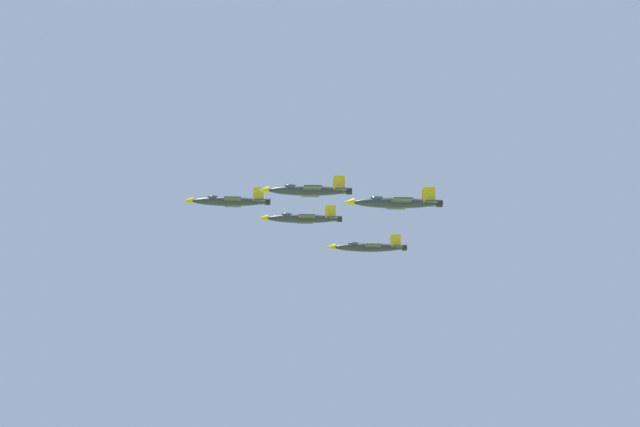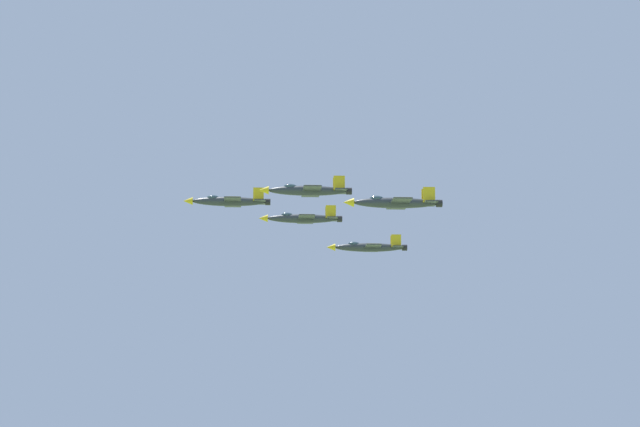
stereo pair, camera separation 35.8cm
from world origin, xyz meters
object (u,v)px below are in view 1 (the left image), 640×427
object	(u,v)px
jet_right_wingman	(302,218)
jet_right_outer	(368,247)
jet_left_outer	(395,203)
jet_lead	(229,201)
jet_left_wingman	(307,190)

from	to	relation	value
jet_right_wingman	jet_right_outer	size ratio (longest dim) A/B	0.99
jet_left_outer	jet_right_outer	bearing A→B (deg)	-90.65
jet_right_wingman	jet_left_outer	size ratio (longest dim) A/B	0.98
jet_left_outer	jet_right_outer	distance (m)	50.01
jet_right_outer	jet_lead	bearing A→B (deg)	41.17
jet_lead	jet_left_outer	xyz separation A→B (m)	(-3.45, 38.45, -4.76)
jet_left_wingman	jet_left_outer	size ratio (longest dim) A/B	0.99
jet_right_outer	jet_right_wingman	bearing A→B (deg)	41.17
jet_lead	jet_left_wingman	world-z (taller)	jet_lead
jet_left_wingman	jet_lead	bearing A→B (deg)	-40.60
jet_left_outer	jet_right_outer	xyz separation A→B (m)	(-35.05, -35.66, -0.20)
jet_lead	jet_right_outer	size ratio (longest dim) A/B	0.98
jet_left_wingman	jet_right_outer	world-z (taller)	jet_left_wingman
jet_left_wingman	jet_right_outer	distance (m)	40.56
jet_lead	jet_left_outer	bearing A→B (deg)	138.99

